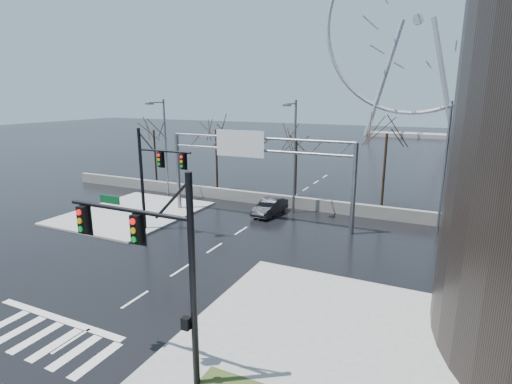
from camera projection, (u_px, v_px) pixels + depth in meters
The scene contains 17 objects.
ground at pixel (135, 299), 20.85m from camera, with size 260.00×260.00×0.00m, color black.
sidewalk_right_ext at pixel (333, 325), 18.43m from camera, with size 12.00×10.00×0.15m, color gray.
sidewalk_far at pixel (133, 213), 35.95m from camera, with size 10.00×12.00×0.15m, color gray.
barrier_wall at pixel (279, 200), 38.28m from camera, with size 52.00×0.50×1.10m, color slate.
signal_mast_near at pixel (159, 257), 14.01m from camera, with size 5.52×0.41×8.00m.
signal_mast_far at pixel (153, 171), 30.02m from camera, with size 4.72×0.41×8.00m.
sign_gantry at pixel (253, 160), 32.92m from camera, with size 16.36×0.40×7.60m.
streetlight_left at pixel (163, 141), 40.40m from camera, with size 0.50×2.55×10.00m.
streetlight_mid at pixel (294, 148), 34.57m from camera, with size 0.50×2.55×10.00m.
streetlight_right at pixel (446, 158), 29.58m from camera, with size 0.50×2.55×10.00m.
tree_far_left at pixel (154, 136), 48.09m from camera, with size 3.50×3.50×7.00m.
tree_left at pixel (216, 136), 43.82m from camera, with size 3.75×3.75×7.50m.
tree_center at pixel (296, 147), 41.14m from camera, with size 3.25×3.25×6.50m.
tree_right at pixel (386, 142), 36.27m from camera, with size 3.90×3.90×7.80m.
tree_far_right at pixel (485, 156), 33.57m from camera, with size 3.40×3.40×6.80m.
ferris_wheel at pixel (417, 28), 96.00m from camera, with size 45.00×6.00×50.91m.
car at pixel (270, 207), 35.48m from camera, with size 1.53×4.38×1.44m, color black.
Camera 1 is at (13.82, -14.40, 10.40)m, focal length 28.00 mm.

